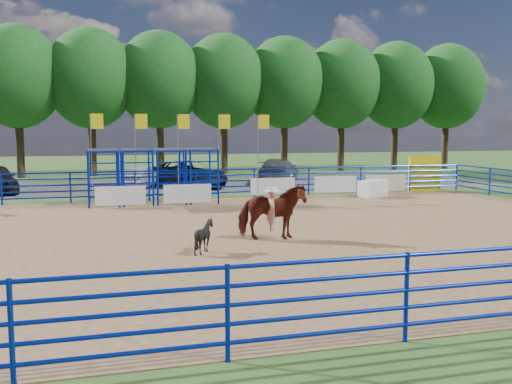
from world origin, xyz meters
TOP-DOWN VIEW (x-y plane):
  - ground at (0.00, 0.00)m, footprint 120.00×120.00m
  - arena_dirt at (0.00, 0.00)m, footprint 30.00×20.00m
  - gravel_strip at (0.00, 17.00)m, footprint 40.00×10.00m
  - announcer_table at (8.91, 8.39)m, footprint 1.75×1.32m
  - horse_and_rider at (0.46, -1.16)m, footprint 2.22×1.29m
  - calf at (-1.94, -2.43)m, footprint 0.99×0.91m
  - car_b at (-2.36, 15.86)m, footprint 2.78×4.26m
  - car_c at (0.52, 15.80)m, footprint 4.65×6.25m
  - car_d at (6.51, 16.81)m, footprint 4.30×5.92m
  - perimeter_fence at (0.00, 0.00)m, footprint 30.10×20.10m
  - chute_assembly at (-1.90, 8.84)m, footprint 19.32×2.41m
  - treeline at (0.00, 26.00)m, footprint 56.40×6.40m

SIDE VIEW (x-z plane):
  - ground at x=0.00m, z-range 0.00..0.00m
  - gravel_strip at x=0.00m, z-range 0.00..0.01m
  - arena_dirt at x=0.00m, z-range 0.00..0.02m
  - announcer_table at x=8.91m, z-range 0.02..0.87m
  - calf at x=-1.94m, z-range 0.02..0.96m
  - car_b at x=-2.36m, z-range 0.01..1.34m
  - perimeter_fence at x=0.00m, z-range 0.00..1.50m
  - car_c at x=0.52m, z-range 0.01..1.59m
  - car_d at x=6.51m, z-range 0.01..1.60m
  - horse_and_rider at x=0.46m, z-range -0.20..2.09m
  - chute_assembly at x=-1.90m, z-range -0.84..3.36m
  - treeline at x=0.00m, z-range 1.91..13.15m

